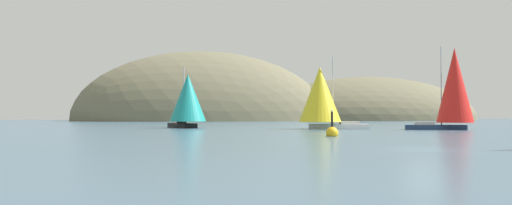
{
  "coord_description": "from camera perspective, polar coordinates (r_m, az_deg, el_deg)",
  "views": [
    {
      "loc": [
        -15.49,
        -26.16,
        1.95
      ],
      "look_at": [
        0.0,
        41.56,
        3.52
      ],
      "focal_mm": 36.77,
      "sensor_mm": 36.0,
      "label": 1
    }
  ],
  "objects": [
    {
      "name": "channel_buoy",
      "position": [
        46.94,
        8.27,
        -3.21
      ],
      "size": [
        1.1,
        1.1,
        2.64
      ],
      "color": "gold",
      "rests_on": "ground_plane"
    },
    {
      "name": "headland_center",
      "position": [
        162.47,
        -5.64,
        -1.98
      ],
      "size": [
        79.35,
        44.0,
        42.64
      ],
      "primitive_type": "ellipsoid",
      "color": "#6B664C",
      "rests_on": "ground_plane"
    },
    {
      "name": "sailboat_red_spinnaker",
      "position": [
        71.11,
        20.71,
        1.59
      ],
      "size": [
        8.96,
        6.38,
        10.65
      ],
      "color": "navy",
      "rests_on": "ground_plane"
    },
    {
      "name": "sailboat_yellow_sail",
      "position": [
        70.36,
        7.08,
        0.72
      ],
      "size": [
        9.94,
        6.85,
        9.66
      ],
      "color": "white",
      "rests_on": "ground_plane"
    },
    {
      "name": "sailboat_teal_sail",
      "position": [
        75.18,
        -7.46,
        0.37
      ],
      "size": [
        6.43,
        9.03,
        8.86
      ],
      "color": "black",
      "rests_on": "ground_plane"
    },
    {
      "name": "ground_plane",
      "position": [
        30.47,
        17.78,
        -4.91
      ],
      "size": [
        360.0,
        360.0,
        0.0
      ],
      "primitive_type": "plane",
      "color": "#426075"
    },
    {
      "name": "headland_right",
      "position": [
        177.98,
        12.22,
        -1.89
      ],
      "size": [
        75.72,
        44.0,
        28.68
      ],
      "primitive_type": "ellipsoid",
      "color": "#6B664C",
      "rests_on": "ground_plane"
    }
  ]
}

